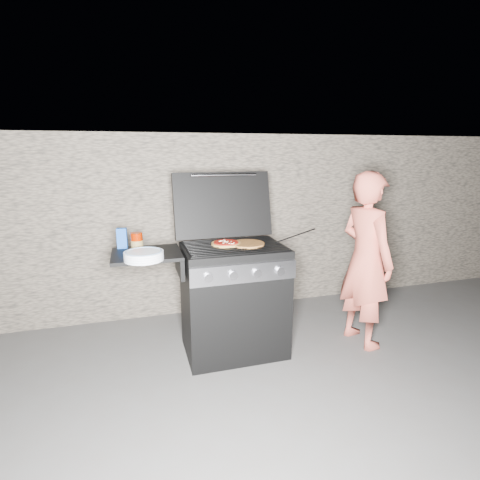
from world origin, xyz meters
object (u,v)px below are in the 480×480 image
object	(u,v)px
gas_grill	(204,303)
sauce_jar	(137,241)
person	(366,260)
pizza_topped	(226,243)

from	to	relation	value
gas_grill	sauce_jar	xyz separation A→B (m)	(-0.48, 0.09, 0.51)
gas_grill	person	world-z (taller)	person
gas_grill	pizza_topped	distance (m)	0.51
person	pizza_topped	bearing A→B (deg)	71.88
gas_grill	person	size ratio (longest dim) A/B	0.90
pizza_topped	sauce_jar	bearing A→B (deg)	175.06
person	sauce_jar	bearing A→B (deg)	73.49
pizza_topped	person	world-z (taller)	person
gas_grill	person	xyz separation A→B (m)	(1.36, -0.15, 0.29)
gas_grill	person	distance (m)	1.39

